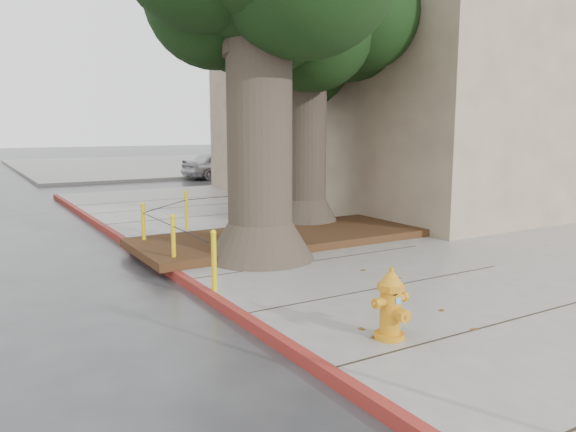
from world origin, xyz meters
name	(u,v)px	position (x,y,z in m)	size (l,w,h in m)	color
ground	(362,301)	(0.00, 0.00, 0.00)	(140.00, 140.00, 0.00)	#28282B
sidewalk_main	(492,232)	(6.00, 2.50, 0.07)	(16.00, 26.00, 0.15)	slate
sidewalk_far	(149,165)	(6.00, 30.00, 0.07)	(16.00, 20.00, 0.15)	slate
curb_red	(179,277)	(-2.00, 2.50, 0.07)	(0.14, 26.00, 0.16)	maroon
planter_bed	(283,237)	(0.90, 3.90, 0.23)	(6.40, 2.60, 0.16)	black
building_corner	(437,59)	(10.00, 8.50, 5.00)	(12.00, 13.00, 10.00)	tan
building_side_white	(309,98)	(16.00, 26.00, 4.50)	(10.00, 10.00, 9.00)	silver
building_side_grey	(331,85)	(22.00, 32.00, 6.00)	(12.00, 14.00, 12.00)	slate
tree_far	(315,26)	(2.64, 5.32, 5.02)	(4.50, 3.80, 7.17)	#4C3F33
bollard_ring	(198,222)	(-0.87, 4.38, 0.66)	(3.79, 5.39, 0.95)	#DCBA0C
fire_hydrant	(391,304)	(-0.91, -1.67, 0.57)	(0.45, 0.41, 0.86)	orange
car_silver	(221,165)	(6.63, 19.81, 0.68)	(1.62, 4.02, 1.37)	#B7B8BD
car_red	(258,168)	(8.06, 18.53, 0.57)	(1.20, 3.43, 1.13)	maroon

